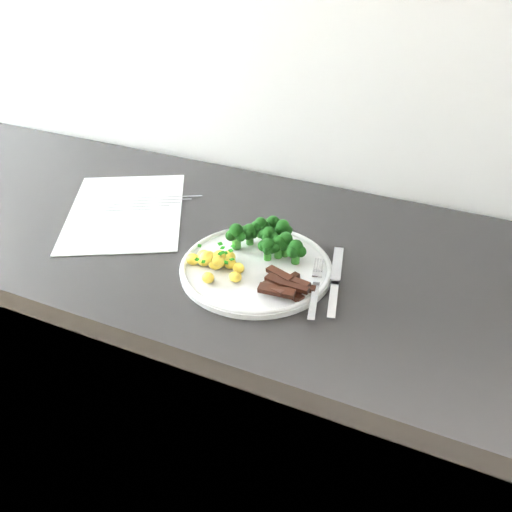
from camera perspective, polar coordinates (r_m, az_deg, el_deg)
The scene contains 8 objects.
counter at distance 1.29m, azimuth -3.37°, elevation -14.75°, with size 2.31×0.58×0.87m.
recipe_paper at distance 1.13m, azimuth -13.61°, elevation 4.67°, with size 0.35×0.38×0.00m.
plate at distance 0.92m, azimuth 0.00°, elevation -1.17°, with size 0.26×0.26×0.01m.
broccoli at distance 0.94m, azimuth 1.45°, elevation 2.06°, with size 0.15×0.10×0.05m.
potatoes at distance 0.91m, azimuth -4.20°, elevation -0.52°, with size 0.11×0.09×0.04m.
beef_strips at distance 0.86m, azimuth 3.05°, elevation -3.13°, with size 0.09×0.08×0.03m.
fork at distance 0.85m, azimuth 6.27°, elevation -3.71°, with size 0.05×0.16×0.01m.
knife at distance 0.88m, azimuth 8.28°, elevation -3.48°, with size 0.06×0.19×0.02m.
Camera 1 is at (0.50, 0.94, 1.40)m, focal length 37.81 mm.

